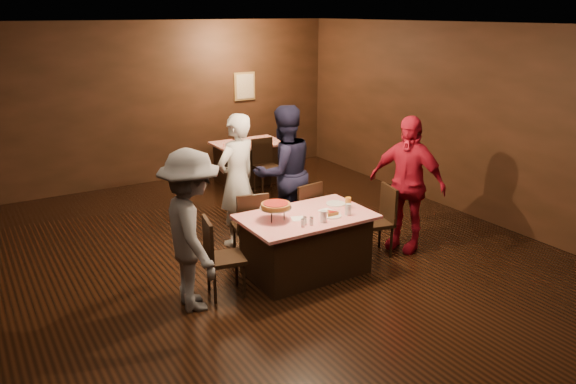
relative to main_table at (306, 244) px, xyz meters
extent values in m
plane|color=black|center=(-0.57, -0.13, -0.39)|extent=(10.00, 10.00, 0.00)
cube|color=silver|center=(-0.57, -0.13, 2.62)|extent=(8.00, 10.00, 0.04)
cube|color=black|center=(-0.57, 4.87, 1.11)|extent=(8.00, 0.04, 3.00)
cube|color=black|center=(3.43, -0.13, 1.11)|extent=(0.04, 10.00, 3.00)
cube|color=tan|center=(1.63, 4.84, 1.31)|extent=(0.46, 0.03, 0.56)
cube|color=beige|center=(1.63, 4.81, 1.31)|extent=(0.38, 0.01, 0.48)
cube|color=red|center=(0.00, 0.00, 0.00)|extent=(1.60, 1.00, 0.77)
cube|color=#B5190C|center=(1.22, 3.91, 0.00)|extent=(1.30, 0.90, 0.77)
cube|color=black|center=(-0.40, 0.75, 0.09)|extent=(0.50, 0.50, 0.95)
cube|color=black|center=(0.40, 0.75, 0.09)|extent=(0.48, 0.48, 0.95)
cube|color=black|center=(-1.10, 0.00, 0.09)|extent=(0.49, 0.49, 0.95)
cube|color=black|center=(1.10, 0.00, 0.09)|extent=(0.50, 0.50, 0.95)
cube|color=black|center=(1.22, 3.21, 0.09)|extent=(0.44, 0.44, 0.95)
cube|color=black|center=(1.22, 4.51, 0.09)|extent=(0.51, 0.51, 0.95)
imported|color=silver|center=(-0.30, 1.30, 0.54)|extent=(0.79, 0.65, 1.86)
imported|color=black|center=(0.38, 1.18, 0.58)|extent=(0.94, 0.74, 1.93)
imported|color=#5D5C61|center=(-1.51, -0.07, 0.52)|extent=(0.80, 1.23, 1.80)
imported|color=#A31026|center=(1.60, -0.03, 0.55)|extent=(0.84, 1.18, 1.86)
cylinder|color=black|center=(-0.40, 0.15, 0.46)|extent=(0.01, 0.01, 0.15)
cylinder|color=black|center=(-0.49, 0.00, 0.46)|extent=(0.01, 0.01, 0.15)
cylinder|color=black|center=(-0.31, 0.00, 0.46)|extent=(0.01, 0.01, 0.15)
cylinder|color=silver|center=(-0.40, 0.05, 0.54)|extent=(0.38, 0.38, 0.01)
cylinder|color=#B27233|center=(-0.40, 0.05, 0.57)|extent=(0.35, 0.35, 0.05)
cylinder|color=#A5140C|center=(-0.40, 0.05, 0.60)|extent=(0.30, 0.30, 0.01)
cylinder|color=white|center=(0.25, -0.18, 0.39)|extent=(0.25, 0.25, 0.01)
cylinder|color=#B27233|center=(0.25, -0.18, 0.42)|extent=(0.18, 0.18, 0.04)
cylinder|color=#A5140C|center=(0.25, -0.18, 0.44)|extent=(0.14, 0.14, 0.01)
cylinder|color=white|center=(0.55, 0.15, 0.39)|extent=(0.25, 0.25, 0.01)
cylinder|color=silver|center=(0.05, -0.30, 0.46)|extent=(0.08, 0.08, 0.14)
cylinder|color=silver|center=(0.45, -0.25, 0.46)|extent=(0.08, 0.08, 0.14)
cylinder|color=#BF7F26|center=(0.60, -0.05, 0.46)|extent=(0.08, 0.08, 0.14)
cylinder|color=silver|center=(-0.18, -0.25, 0.43)|extent=(0.04, 0.04, 0.08)
cylinder|color=silver|center=(-0.18, -0.25, 0.47)|extent=(0.05, 0.05, 0.02)
cylinder|color=silver|center=(-0.12, -0.30, 0.43)|extent=(0.04, 0.04, 0.08)
cylinder|color=silver|center=(-0.12, -0.30, 0.47)|extent=(0.05, 0.05, 0.02)
cylinder|color=silver|center=(-0.24, -0.30, 0.43)|extent=(0.04, 0.04, 0.08)
cylinder|color=silver|center=(-0.24, -0.30, 0.47)|extent=(0.05, 0.05, 0.02)
cube|color=white|center=(0.30, 0.00, 0.39)|extent=(0.19, 0.19, 0.01)
cube|color=white|center=(-0.15, -0.05, 0.39)|extent=(0.21, 0.21, 0.01)
camera|label=1|loc=(-3.52, -5.41, 2.78)|focal=35.00mm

